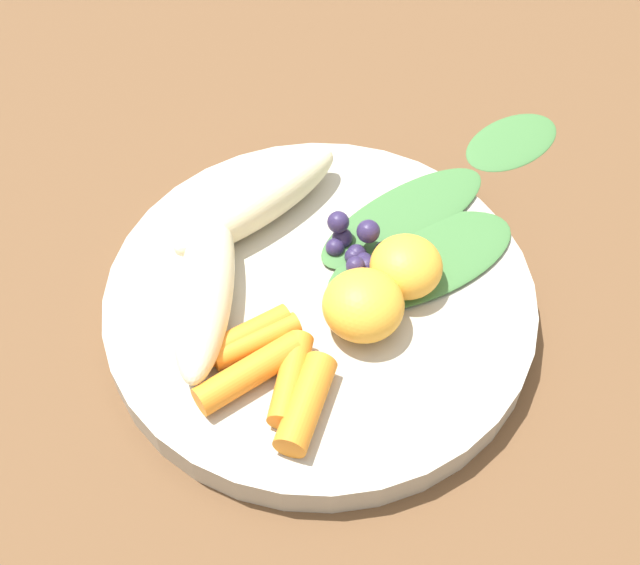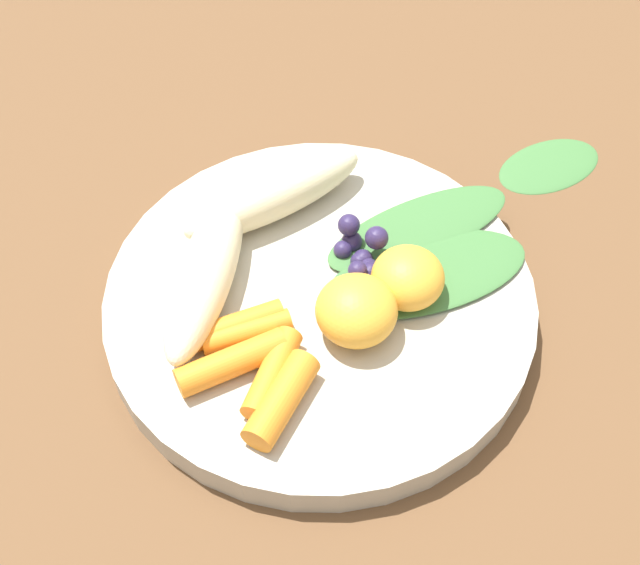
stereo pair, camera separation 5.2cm
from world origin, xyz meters
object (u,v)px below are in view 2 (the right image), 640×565
object	(u,v)px
banana_peeled_right	(274,194)
kale_leaf_stray	(546,161)
bowl	(320,303)
banana_peeled_left	(205,275)
orange_segment_near	(408,278)

from	to	relation	value
banana_peeled_right	kale_leaf_stray	world-z (taller)	banana_peeled_right
bowl	banana_peeled_right	bearing A→B (deg)	-14.38
banana_peeled_left	kale_leaf_stray	world-z (taller)	banana_peeled_left
kale_leaf_stray	banana_peeled_left	bearing A→B (deg)	-178.54
banana_peeled_left	banana_peeled_right	xyz separation A→B (m)	(0.03, -0.07, 0.00)
kale_leaf_stray	banana_peeled_right	bearing A→B (deg)	170.66
bowl	kale_leaf_stray	bearing A→B (deg)	-89.07
bowl	orange_segment_near	world-z (taller)	orange_segment_near
kale_leaf_stray	bowl	bearing A→B (deg)	-169.16
bowl	banana_peeled_left	size ratio (longest dim) A/B	2.05
orange_segment_near	kale_leaf_stray	world-z (taller)	orange_segment_near
banana_peeled_left	banana_peeled_right	distance (m)	0.08
bowl	kale_leaf_stray	world-z (taller)	bowl
banana_peeled_right	orange_segment_near	size ratio (longest dim) A/B	2.93
banana_peeled_left	orange_segment_near	xyz separation A→B (m)	(-0.08, -0.09, -0.00)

